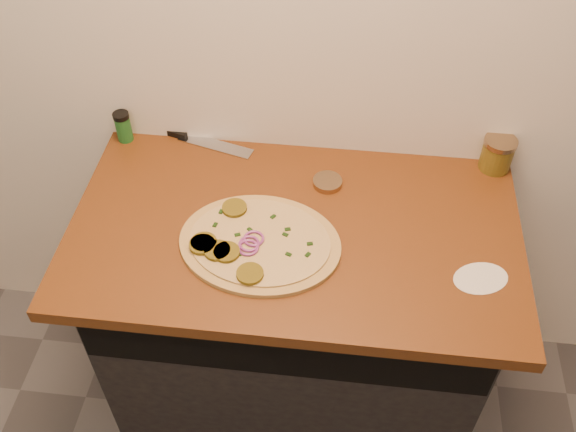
# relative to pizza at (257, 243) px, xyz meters

# --- Properties ---
(cabinet) EXTENTS (1.10, 0.60, 0.86)m
(cabinet) POSITION_rel_pizza_xyz_m (0.09, 0.11, -0.48)
(cabinet) COLOR black
(cabinet) RESTS_ON ground
(countertop) EXTENTS (1.20, 0.70, 0.04)m
(countertop) POSITION_rel_pizza_xyz_m (0.09, 0.08, -0.03)
(countertop) COLOR #692F14
(countertop) RESTS_ON cabinet
(pizza) EXTENTS (0.46, 0.46, 0.03)m
(pizza) POSITION_rel_pizza_xyz_m (0.00, 0.00, 0.00)
(pizza) COLOR tan
(pizza) RESTS_ON countertop
(chefs_knife) EXTENTS (0.34, 0.13, 0.02)m
(chefs_knife) POSITION_rel_pizza_xyz_m (-0.27, 0.40, -0.00)
(chefs_knife) COLOR #B7BAC1
(chefs_knife) RESTS_ON countertop
(mason_jar_lid) EXTENTS (0.10, 0.10, 0.02)m
(mason_jar_lid) POSITION_rel_pizza_xyz_m (0.16, 0.25, -0.00)
(mason_jar_lid) COLOR #947755
(mason_jar_lid) RESTS_ON countertop
(salsa_jar) EXTENTS (0.09, 0.09, 0.10)m
(salsa_jar) POSITION_rel_pizza_xyz_m (0.64, 0.38, 0.04)
(salsa_jar) COLOR maroon
(salsa_jar) RESTS_ON countertop
(spice_shaker) EXTENTS (0.05, 0.05, 0.10)m
(spice_shaker) POSITION_rel_pizza_xyz_m (-0.46, 0.38, 0.04)
(spice_shaker) COLOR #1D5D24
(spice_shaker) RESTS_ON countertop
(flour_spill) EXTENTS (0.18, 0.18, 0.00)m
(flour_spill) POSITION_rel_pizza_xyz_m (0.57, -0.04, -0.01)
(flour_spill) COLOR silver
(flour_spill) RESTS_ON countertop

